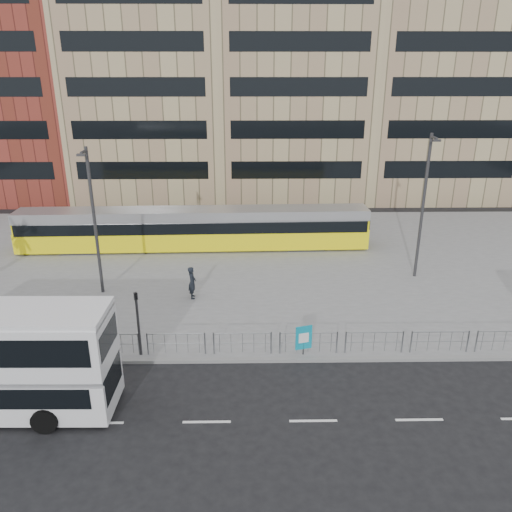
{
  "coord_description": "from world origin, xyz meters",
  "views": [
    {
      "loc": [
        -0.38,
        -19.24,
        12.45
      ],
      "look_at": [
        -0.0,
        6.0,
        2.83
      ],
      "focal_mm": 35.0,
      "sensor_mm": 36.0,
      "label": 1
    }
  ],
  "objects_px": {
    "ad_panel": "(304,338)",
    "lamp_post_east": "(424,202)",
    "tram": "(194,229)",
    "lamp_post_west": "(94,217)",
    "traffic_light_west": "(138,316)",
    "pedestrian": "(192,282)"
  },
  "relations": [
    {
      "from": "ad_panel",
      "to": "lamp_post_east",
      "type": "bearing_deg",
      "value": 33.61
    },
    {
      "from": "tram",
      "to": "ad_panel",
      "type": "xyz_separation_m",
      "value": [
        6.36,
        -14.33,
        -0.62
      ]
    },
    {
      "from": "lamp_post_west",
      "to": "traffic_light_west",
      "type": "bearing_deg",
      "value": -62.08
    },
    {
      "from": "pedestrian",
      "to": "lamp_post_west",
      "type": "relative_size",
      "value": 0.22
    },
    {
      "from": "traffic_light_west",
      "to": "pedestrian",
      "type": "bearing_deg",
      "value": 49.09
    },
    {
      "from": "lamp_post_east",
      "to": "tram",
      "type": "bearing_deg",
      "value": 159.36
    },
    {
      "from": "ad_panel",
      "to": "lamp_post_east",
      "type": "xyz_separation_m",
      "value": [
        7.93,
        8.95,
        3.92
      ]
    },
    {
      "from": "tram",
      "to": "lamp_post_east",
      "type": "bearing_deg",
      "value": -22.25
    },
    {
      "from": "traffic_light_west",
      "to": "lamp_post_west",
      "type": "distance_m",
      "value": 8.08
    },
    {
      "from": "tram",
      "to": "lamp_post_east",
      "type": "distance_m",
      "value": 15.63
    },
    {
      "from": "traffic_light_west",
      "to": "lamp_post_east",
      "type": "bearing_deg",
      "value": 5.36
    },
    {
      "from": "tram",
      "to": "traffic_light_west",
      "type": "bearing_deg",
      "value": -95.78
    },
    {
      "from": "lamp_post_east",
      "to": "pedestrian",
      "type": "bearing_deg",
      "value": -168.01
    },
    {
      "from": "traffic_light_west",
      "to": "lamp_post_east",
      "type": "relative_size",
      "value": 0.35
    },
    {
      "from": "ad_panel",
      "to": "pedestrian",
      "type": "bearing_deg",
      "value": 118.21
    },
    {
      "from": "ad_panel",
      "to": "pedestrian",
      "type": "relative_size",
      "value": 0.77
    },
    {
      "from": "tram",
      "to": "pedestrian",
      "type": "relative_size",
      "value": 13.25
    },
    {
      "from": "ad_panel",
      "to": "traffic_light_west",
      "type": "distance_m",
      "value": 7.49
    },
    {
      "from": "pedestrian",
      "to": "traffic_light_west",
      "type": "height_order",
      "value": "traffic_light_west"
    },
    {
      "from": "traffic_light_west",
      "to": "tram",
      "type": "bearing_deg",
      "value": 61.21
    },
    {
      "from": "pedestrian",
      "to": "lamp_post_east",
      "type": "xyz_separation_m",
      "value": [
        13.59,
        2.89,
        3.83
      ]
    },
    {
      "from": "pedestrian",
      "to": "lamp_post_east",
      "type": "bearing_deg",
      "value": -83.98
    }
  ]
}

